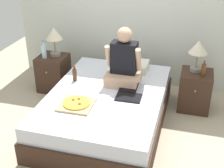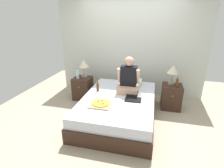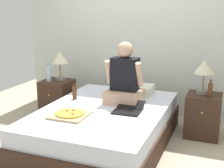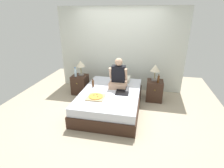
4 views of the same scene
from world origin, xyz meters
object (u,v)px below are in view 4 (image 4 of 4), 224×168
nightstand_left (80,84)px  lamp_on_right_nightstand (155,69)px  bed (110,100)px  person_seated (118,77)px  lamp_on_left_nightstand (81,65)px  nightstand_right (154,91)px  pizza_box (96,97)px  water_bottle (75,73)px  beer_bottle (158,79)px  beer_bottle_on_bed (93,83)px  laptop (122,92)px

nightstand_left → lamp_on_right_nightstand: lamp_on_right_nightstand is taller
bed → person_seated: 0.64m
lamp_on_left_nightstand → nightstand_right: lamp_on_left_nightstand is taller
lamp_on_right_nightstand → pizza_box: 1.83m
lamp_on_right_nightstand → person_seated: (-0.93, -0.47, -0.13)m
lamp_on_left_nightstand → water_bottle: lamp_on_left_nightstand is taller
water_bottle → pizza_box: bearing=-48.3°
bed → nightstand_left: size_ratio=3.72×
beer_bottle → beer_bottle_on_bed: 1.75m
bed → nightstand_left: nightstand_left is taller
beer_bottle_on_bed → beer_bottle: bearing=14.2°
nightstand_left → nightstand_right: 2.21m
water_bottle → nightstand_right: (2.29, 0.09, -0.40)m
bed → laptop: laptop is taller
beer_bottle_on_bed → lamp_on_left_nightstand: bearing=133.6°
nightstand_left → lamp_on_right_nightstand: (2.18, 0.05, 0.61)m
nightstand_left → beer_bottle: bearing=-2.5°
lamp_on_left_nightstand → person_seated: 1.31m
laptop → pizza_box: laptop is taller
water_bottle → lamp_on_right_nightstand: (2.26, 0.14, 0.22)m
lamp_on_left_nightstand → pizza_box: lamp_on_left_nightstand is taller
lamp_on_right_nightstand → water_bottle: bearing=-176.5°
nightstand_right → pizza_box: bearing=-140.2°
laptop → beer_bottle_on_bed: 0.85m
bed → beer_bottle: 1.40m
nightstand_left → person_seated: size_ratio=0.73×
water_bottle → beer_bottle_on_bed: bearing=-33.2°
laptop → pizza_box: (-0.56, -0.40, -0.00)m
laptop → beer_bottle: bearing=36.0°
nightstand_left → pizza_box: size_ratio=1.40×
lamp_on_right_nightstand → beer_bottle: bearing=-56.3°
laptop → nightstand_right: bearing=42.5°
laptop → pizza_box: size_ratio=1.04×
lamp_on_right_nightstand → bed: bearing=-144.0°
person_seated → beer_bottle_on_bed: size_ratio=3.55×
bed → nightstand_right: 1.33m
beer_bottle → person_seated: size_ratio=0.29×
nightstand_right → lamp_on_right_nightstand: size_ratio=1.27×
beer_bottle → pizza_box: (-1.43, -1.04, -0.17)m
person_seated → beer_bottle_on_bed: (-0.66, -0.11, -0.20)m
lamp_on_left_nightstand → laptop: size_ratio=1.06×
beer_bottle → pizza_box: 1.78m
laptop → pizza_box: 0.69m
nightstand_right → laptop: size_ratio=1.35×
pizza_box → person_seated: bearing=60.9°
water_bottle → lamp_on_right_nightstand: size_ratio=0.61×
nightstand_right → person_seated: (-0.96, -0.42, 0.48)m
bed → pizza_box: pizza_box is taller
nightstand_right → laptop: (-0.80, -0.73, 0.22)m
nightstand_left → beer_bottle_on_bed: beer_bottle_on_bed is taller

